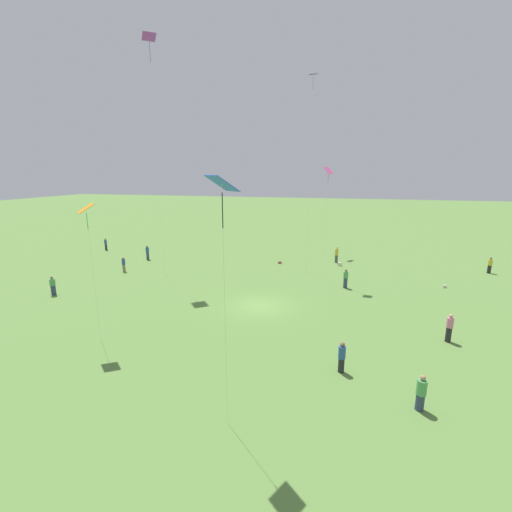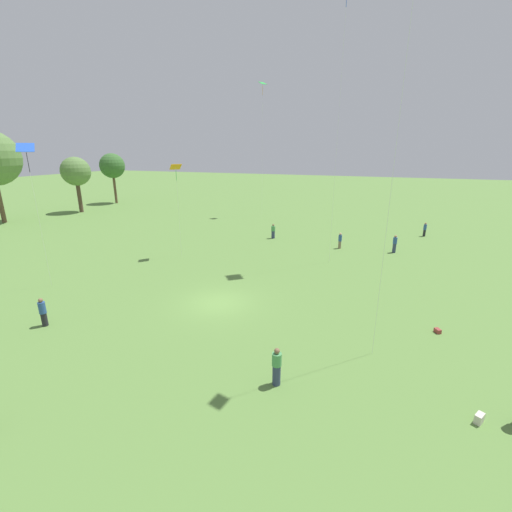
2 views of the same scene
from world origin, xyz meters
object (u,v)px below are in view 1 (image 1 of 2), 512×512
at_px(person_8, 490,265).
at_px(kite_3, 328,173).
at_px(picnic_bag_1, 280,262).
at_px(person_1, 337,255).
at_px(kite_0, 86,213).
at_px(kite_1, 150,49).
at_px(person_10, 342,357).
at_px(picnic_bag_2, 340,264).
at_px(person_4, 449,328).
at_px(person_9, 421,393).
at_px(person_3, 346,279).
at_px(person_7, 53,286).
at_px(kite_4, 313,93).
at_px(person_0, 124,264).
at_px(person_6, 106,244).
at_px(picnic_bag_0, 444,286).
at_px(person_5, 147,253).
at_px(kite_5, 222,192).

height_order(person_8, kite_3, kite_3).
bearing_deg(picnic_bag_1, person_1, -162.06).
xyz_separation_m(kite_0, kite_1, (3.08, -13.46, 12.65)).
height_order(person_10, picnic_bag_2, person_10).
distance_m(person_1, person_4, 19.30).
height_order(person_9, kite_3, kite_3).
relative_size(person_3, picnic_bag_1, 4.10).
bearing_deg(picnic_bag_1, kite_1, 36.26).
bearing_deg(person_9, person_7, 107.40).
height_order(person_3, person_7, person_3).
xyz_separation_m(kite_4, picnic_bag_1, (3.38, -3.25, -17.15)).
xyz_separation_m(person_0, person_7, (1.53, 7.65, -0.02)).
distance_m(person_6, picnic_bag_0, 40.46).
distance_m(kite_3, picnic_bag_0, 18.63).
height_order(person_4, picnic_bag_2, person_4).
distance_m(person_1, person_10, 22.96).
height_order(person_3, kite_4, kite_4).
xyz_separation_m(person_7, kite_1, (-6.38, -7.39, 19.80)).
relative_size(person_1, person_3, 1.08).
xyz_separation_m(person_5, person_9, (-26.16, 20.88, -0.04)).
bearing_deg(kite_3, person_6, 173.35).
relative_size(person_10, picnic_bag_0, 4.83).
xyz_separation_m(person_6, picnic_bag_0, (-40.04, 5.79, -0.70)).
xyz_separation_m(person_1, picnic_bag_0, (-9.77, 6.71, -0.82)).
bearing_deg(person_7, kite_5, -64.08).
xyz_separation_m(person_5, kite_0, (-8.31, 18.91, 7.08)).
relative_size(person_7, person_8, 0.96).
relative_size(kite_1, kite_3, 2.01).
bearing_deg(picnic_bag_2, kite_5, 81.21).
distance_m(person_8, picnic_bag_1, 21.83).
relative_size(person_10, kite_3, 0.16).
xyz_separation_m(person_7, picnic_bag_1, (-16.81, -15.03, -0.69)).
distance_m(person_7, picnic_bag_1, 22.56).
xyz_separation_m(person_5, picnic_bag_0, (-31.70, 2.48, -0.75)).
bearing_deg(kite_3, person_4, -85.02).
distance_m(person_7, kite_4, 28.59).
bearing_deg(picnic_bag_1, kite_5, 95.71).
height_order(picnic_bag_0, picnic_bag_1, picnic_bag_0).
relative_size(person_5, person_8, 1.02).
bearing_deg(kite_0, person_4, 101.06).
xyz_separation_m(person_6, kite_0, (-16.64, 22.22, 7.14)).
height_order(picnic_bag_0, picnic_bag_2, picnic_bag_2).
distance_m(kite_1, picnic_bag_2, 27.92).
xyz_separation_m(person_5, kite_3, (-20.36, -8.39, 9.26)).
relative_size(person_5, picnic_bag_1, 4.09).
bearing_deg(kite_1, person_8, -157.29).
distance_m(person_3, kite_1, 26.54).
distance_m(person_1, picnic_bag_1, 6.65).
distance_m(person_1, picnic_bag_2, 1.63).
bearing_deg(person_3, person_8, -71.38).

